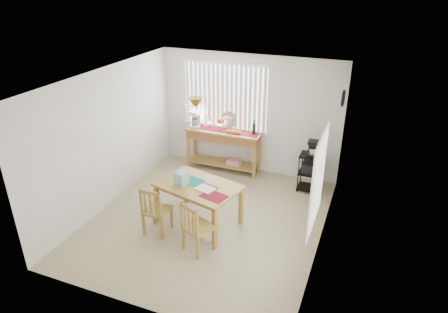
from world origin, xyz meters
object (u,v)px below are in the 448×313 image
at_px(wire_cart, 311,169).
at_px(dining_table, 198,189).
at_px(chair_left, 156,211).
at_px(chair_right, 197,228).
at_px(cart_items, 313,148).
at_px(sideboard, 224,141).

distance_m(wire_cart, dining_table, 2.49).
relative_size(dining_table, chair_left, 1.77).
bearing_deg(chair_right, dining_table, 112.83).
bearing_deg(cart_items, chair_right, -116.33).
relative_size(cart_items, chair_right, 0.37).
height_order(wire_cart, cart_items, cart_items).
relative_size(chair_left, chair_right, 1.00).
bearing_deg(cart_items, dining_table, -130.92).
bearing_deg(wire_cart, dining_table, -131.05).
bearing_deg(wire_cart, chair_left, -131.65).
xyz_separation_m(sideboard, chair_left, (-0.18, -2.67, -0.27)).
distance_m(wire_cart, chair_left, 3.26).
height_order(cart_items, chair_right, cart_items).
bearing_deg(wire_cart, sideboard, 173.48).
bearing_deg(dining_table, wire_cart, 48.95).
xyz_separation_m(wire_cart, chair_left, (-2.17, -2.44, -0.04)).
xyz_separation_m(sideboard, cart_items, (1.99, -0.22, 0.23)).
bearing_deg(chair_right, chair_left, 167.28).
bearing_deg(chair_right, sideboard, 103.40).
height_order(dining_table, chair_right, chair_right).
bearing_deg(chair_left, cart_items, 48.44).
relative_size(wire_cart, chair_left, 0.89).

